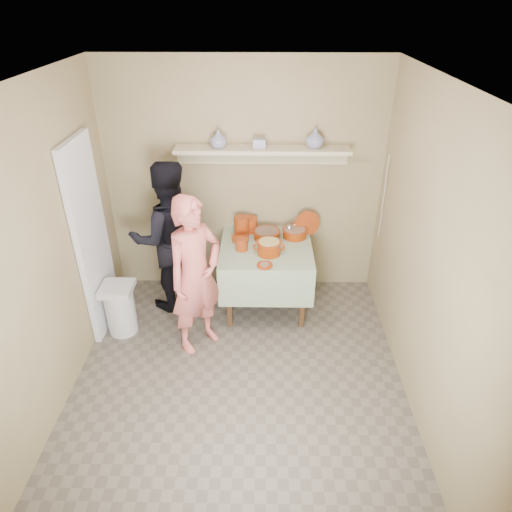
{
  "coord_description": "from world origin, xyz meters",
  "views": [
    {
      "loc": [
        0.21,
        -2.94,
        3.12
      ],
      "look_at": [
        0.15,
        0.75,
        0.95
      ],
      "focal_mm": 32.0,
      "sensor_mm": 36.0,
      "label": 1
    }
  ],
  "objects_px": {
    "person_cook": "(196,276)",
    "person_helper": "(169,238)",
    "serving_table": "(266,256)",
    "trash_bin": "(120,308)",
    "cazuela_rice": "(269,247)"
  },
  "relations": [
    {
      "from": "person_cook",
      "to": "person_helper",
      "type": "xyz_separation_m",
      "value": [
        -0.37,
        0.68,
        0.04
      ]
    },
    {
      "from": "person_helper",
      "to": "trash_bin",
      "type": "relative_size",
      "value": 3.01
    },
    {
      "from": "person_helper",
      "to": "cazuela_rice",
      "type": "bearing_deg",
      "value": 151.1
    },
    {
      "from": "person_helper",
      "to": "cazuela_rice",
      "type": "height_order",
      "value": "person_helper"
    },
    {
      "from": "person_helper",
      "to": "serving_table",
      "type": "relative_size",
      "value": 1.73
    },
    {
      "from": "serving_table",
      "to": "trash_bin",
      "type": "bearing_deg",
      "value": -162.12
    },
    {
      "from": "person_cook",
      "to": "serving_table",
      "type": "xyz_separation_m",
      "value": [
        0.66,
        0.66,
        -0.16
      ]
    },
    {
      "from": "serving_table",
      "to": "trash_bin",
      "type": "relative_size",
      "value": 1.74
    },
    {
      "from": "person_cook",
      "to": "person_helper",
      "type": "relative_size",
      "value": 0.95
    },
    {
      "from": "cazuela_rice",
      "to": "person_helper",
      "type": "bearing_deg",
      "value": 170.36
    },
    {
      "from": "cazuela_rice",
      "to": "serving_table",
      "type": "bearing_deg",
      "value": 99.7
    },
    {
      "from": "person_cook",
      "to": "trash_bin",
      "type": "height_order",
      "value": "person_cook"
    },
    {
      "from": "cazuela_rice",
      "to": "trash_bin",
      "type": "relative_size",
      "value": 0.59
    },
    {
      "from": "person_helper",
      "to": "trash_bin",
      "type": "distance_m",
      "value": 0.88
    },
    {
      "from": "person_helper",
      "to": "serving_table",
      "type": "distance_m",
      "value": 1.05
    }
  ]
}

